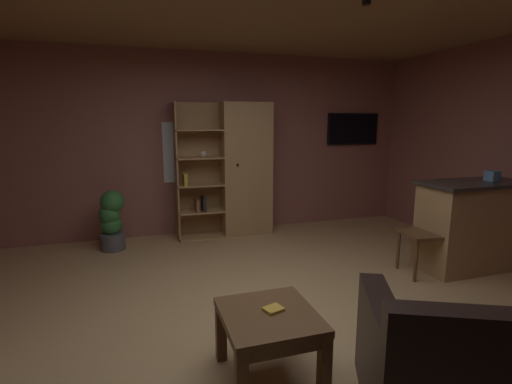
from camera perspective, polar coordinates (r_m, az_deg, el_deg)
The scene contains 12 objects.
floor at distance 3.32m, azimuth 2.18°, elevation -19.59°, with size 6.39×5.68×0.02m, color tan.
wall_back at distance 5.66m, azimuth -7.50°, elevation 7.17°, with size 6.51×0.06×2.65m, color #8E544C.
window_pane_back at distance 5.60m, azimuth -9.99°, elevation 5.99°, with size 0.78×0.01×0.87m, color white.
bookshelf_cabinet at distance 5.52m, azimuth -2.47°, elevation 3.32°, with size 1.38×0.41×1.93m.
kitchen_bar_counter at distance 5.03m, azimuth 31.19°, elevation -4.19°, with size 1.53×0.59×1.01m.
tissue_box at distance 4.98m, azimuth 32.26°, elevation 2.10°, with size 0.12×0.12×0.11m, color #598CBF.
leather_couch at distance 2.63m, azimuth 34.19°, elevation -22.55°, with size 1.74×1.41×0.84m.
coffee_table at distance 2.57m, azimuth 1.98°, elevation -19.65°, with size 0.60×0.63×0.46m.
table_book_0 at distance 2.55m, azimuth 2.65°, elevation -17.36°, with size 0.12×0.10×0.02m, color gold.
dining_chair at distance 4.51m, azimuth 25.10°, elevation -4.90°, with size 0.48×0.48×0.92m.
potted_floor_plant at distance 5.25m, azimuth -21.11°, elevation -3.90°, with size 0.33×0.33×0.79m.
wall_mounted_tv at distance 6.46m, azimuth 14.49°, elevation 9.26°, with size 0.91×0.06×0.51m.
Camera 1 is at (-0.96, -2.70, 1.66)m, focal length 26.31 mm.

